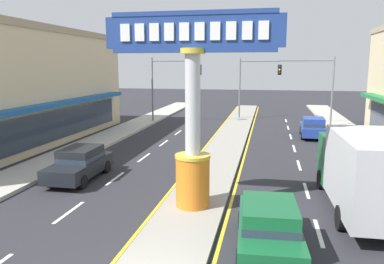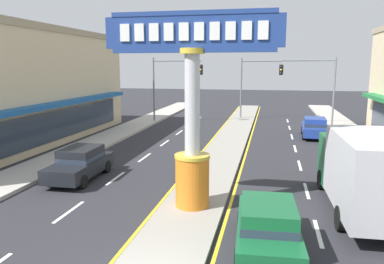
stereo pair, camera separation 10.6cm
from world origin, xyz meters
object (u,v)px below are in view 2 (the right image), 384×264
(sedan_near_right_lane, at_px, (314,127))
(box_truck_far_right_lane, at_px, (363,170))
(traffic_light_left_side, at_px, (171,79))
(sedan_mid_left_lane, at_px, (80,163))
(traffic_light_right_side, at_px, (314,80))
(district_sign, at_px, (192,116))
(sedan_near_left_lane, at_px, (268,226))
(traffic_light_median_far, at_px, (256,78))
(storefront_left, at_px, (4,86))

(sedan_near_right_lane, xyz_separation_m, box_truck_far_right_lane, (0.05, -15.64, 0.91))
(traffic_light_left_side, distance_m, sedan_near_right_lane, 13.94)
(sedan_mid_left_lane, bearing_deg, traffic_light_right_side, 56.09)
(district_sign, relative_size, sedan_near_left_lane, 1.65)
(district_sign, bearing_deg, sedan_near_left_lane, -44.71)
(traffic_light_left_side, distance_m, sedan_mid_left_lane, 18.76)
(sedan_near_left_lane, distance_m, sedan_mid_left_lane, 10.66)
(traffic_light_left_side, height_order, box_truck_far_right_lane, traffic_light_left_side)
(district_sign, xyz_separation_m, traffic_light_median_far, (1.27, 25.50, 0.57))
(traffic_light_right_side, height_order, traffic_light_median_far, same)
(traffic_light_right_side, relative_size, traffic_light_median_far, 1.00)
(district_sign, height_order, traffic_light_left_side, district_sign)
(sedan_near_left_lane, xyz_separation_m, sedan_mid_left_lane, (-9.03, 5.65, 0.00))
(traffic_light_right_side, relative_size, sedan_near_right_lane, 1.42)
(box_truck_far_right_lane, bearing_deg, traffic_light_right_side, 89.35)
(storefront_left, distance_m, sedan_near_left_lane, 22.22)
(traffic_light_median_far, bearing_deg, district_sign, -92.86)
(storefront_left, distance_m, box_truck_far_right_lane, 23.35)
(sedan_near_right_lane, bearing_deg, traffic_light_median_far, 118.30)
(traffic_light_left_side, distance_m, traffic_light_median_far, 8.82)
(sedan_mid_left_lane, bearing_deg, box_truck_far_right_lane, -9.32)
(district_sign, xyz_separation_m, sedan_near_right_lane, (6.16, 16.42, -2.84))
(storefront_left, bearing_deg, box_truck_far_right_lane, -22.11)
(traffic_light_right_side, bearing_deg, box_truck_far_right_lane, -90.65)
(storefront_left, distance_m, sedan_near_right_lane, 22.79)
(box_truck_far_right_lane, bearing_deg, sedan_near_right_lane, 90.19)
(district_sign, relative_size, sedan_mid_left_lane, 1.67)
(traffic_light_median_far, bearing_deg, traffic_light_left_side, -151.15)
(storefront_left, distance_m, sedan_mid_left_lane, 11.80)
(district_sign, relative_size, traffic_light_median_far, 1.17)
(traffic_light_left_side, bearing_deg, box_truck_far_right_lane, -58.25)
(traffic_light_median_far, distance_m, sedan_mid_left_lane, 24.12)
(traffic_light_median_far, distance_m, sedan_near_right_lane, 10.86)
(district_sign, bearing_deg, traffic_light_left_side, 106.89)
(storefront_left, bearing_deg, district_sign, -31.89)
(traffic_light_right_side, bearing_deg, storefront_left, -151.00)
(district_sign, height_order, sedan_near_right_lane, district_sign)
(sedan_near_right_lane, bearing_deg, storefront_left, -162.18)
(sedan_near_right_lane, bearing_deg, traffic_light_left_side, 159.08)
(traffic_light_left_side, distance_m, box_truck_far_right_lane, 24.20)
(storefront_left, xyz_separation_m, traffic_light_left_side, (8.86, 11.72, 0.19))
(district_sign, xyz_separation_m, sedan_mid_left_lane, (-6.17, 2.81, -2.84))
(traffic_light_right_side, xyz_separation_m, sedan_near_left_lane, (-3.58, -24.42, -3.46))
(traffic_light_left_side, xyz_separation_m, sedan_near_left_lane, (9.32, -24.09, -3.46))
(storefront_left, xyz_separation_m, sedan_near_left_lane, (18.17, -12.36, -3.27))
(traffic_light_right_side, bearing_deg, sedan_mid_left_lane, -123.91)
(traffic_light_left_side, bearing_deg, sedan_near_left_lane, -68.85)
(sedan_near_right_lane, xyz_separation_m, sedan_mid_left_lane, (-12.33, -13.61, 0.00))
(district_sign, distance_m, box_truck_far_right_lane, 6.56)
(sedan_near_right_lane, xyz_separation_m, sedan_near_left_lane, (-3.29, -19.26, 0.00))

